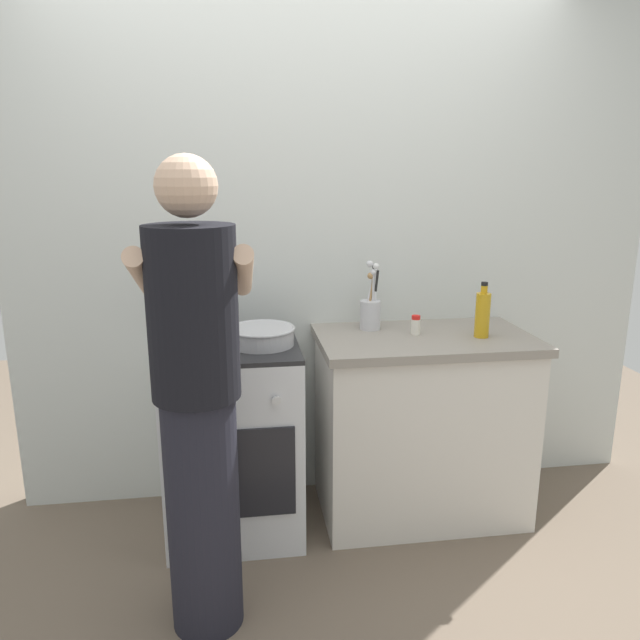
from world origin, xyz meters
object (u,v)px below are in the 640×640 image
Objects in this scene: utensil_crock at (371,308)px; person at (198,406)px; mixing_bowl at (262,335)px; oil_bottle at (483,314)px; pot at (198,330)px; spice_bottle at (416,325)px; stove_range at (234,437)px.

person is at bearing -135.24° from utensil_crock.
person is (-0.25, -0.58, -0.09)m from mixing_bowl.
person is at bearing -155.84° from oil_bottle.
pot is 2.90× the size of spice_bottle.
utensil_crock is at bearing 155.74° from oil_bottle.
person is at bearing -113.43° from mixing_bowl.
mixing_bowl is at bearing -17.35° from stove_range.
mixing_bowl is at bearing 179.22° from oil_bottle.
person reaches higher than mixing_bowl.
oil_bottle is at bearing -24.26° from utensil_crock.
stove_range is at bearing 177.13° from oil_bottle.
stove_range is at bearing -166.96° from utensil_crock.
spice_bottle is (0.19, -0.12, -0.06)m from utensil_crock.
utensil_crock is (0.53, 0.20, 0.06)m from mixing_bowl.
mixing_bowl is 0.17× the size of person.
spice_bottle is 0.35× the size of oil_bottle.
person is (-0.11, -0.62, 0.41)m from stove_range.
utensil_crock is at bearing 13.04° from stove_range.
mixing_bowl reaches higher than stove_range.
stove_range is 0.75m from person.
mixing_bowl is at bearing -159.48° from utensil_crock.
pot is at bearing 163.95° from mixing_bowl.
stove_range is at bearing -177.89° from spice_bottle.
mixing_bowl is 3.27× the size of spice_bottle.
oil_bottle is at bearing -2.87° from stove_range.
stove_range is 1.28m from oil_bottle.
utensil_crock is 0.23m from spice_bottle.
stove_range is 3.44× the size of pot.
spice_bottle is 0.31m from oil_bottle.
oil_bottle reaches higher than spice_bottle.
oil_bottle is at bearing -0.78° from mixing_bowl.
oil_bottle is 1.39m from person.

